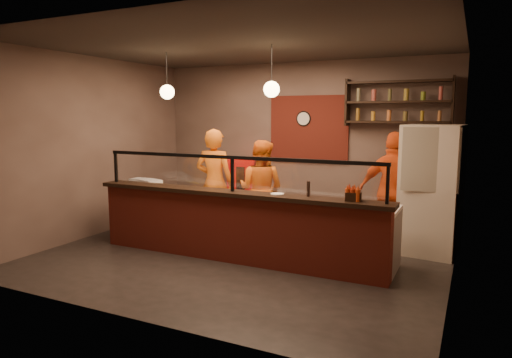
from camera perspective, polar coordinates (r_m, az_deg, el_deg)
The scene contains 29 objects.
floor at distance 7.22m, azimuth -1.74°, elevation -9.51°, with size 6.00×6.00×0.00m, color black.
ceiling at distance 6.96m, azimuth -1.85°, elevation 16.50°, with size 6.00×6.00×0.00m, color #342E28.
wall_back at distance 9.19m, azimuth 5.45°, elevation 4.41°, with size 6.00×6.00×0.00m, color #6E5A51.
wall_left at distance 8.71m, azimuth -19.62°, elevation 3.78°, with size 5.00×5.00×0.00m, color #6E5A51.
wall_right at distance 6.13m, azimuth 23.93°, elevation 1.97°, with size 5.00×5.00×0.00m, color #6E5A51.
wall_front at distance 4.84m, azimuth -15.60°, elevation 0.93°, with size 6.00×6.00×0.00m, color #6E5A51.
brick_patch at distance 9.08m, azimuth 6.60°, elevation 6.24°, with size 1.60×0.04×1.30m, color maroon.
service_counter at distance 6.83m, azimuth -2.92°, elevation -6.18°, with size 4.60×0.25×1.00m, color maroon.
counter_ledge at distance 6.72m, azimuth -2.96°, elevation -1.79°, with size 4.70×0.37×0.06m, color black.
worktop_cabinet at distance 7.28m, azimuth -1.02°, elevation -5.89°, with size 4.60×0.75×0.85m, color gray.
worktop at distance 7.18m, azimuth -1.03°, elevation -2.40°, with size 4.60×0.75×0.05m, color white.
sneeze_guard at distance 6.67m, azimuth -2.98°, elevation 1.09°, with size 4.50×0.05×0.52m.
wall_shelving at distance 8.52m, azimuth 17.31°, elevation 9.18°, with size 1.84×0.28×0.85m.
wall_clock at distance 9.10m, azimuth 6.00°, elevation 7.51°, with size 0.30×0.30×0.04m, color black.
pendant_left at distance 7.86m, azimuth -11.04°, elevation 10.63°, with size 0.24×0.24×0.77m.
pendant_right at distance 6.90m, azimuth 1.96°, elevation 11.16°, with size 0.24×0.24×0.77m.
cook_left at distance 8.23m, azimuth -5.20°, elevation -0.46°, with size 0.70×0.46×1.93m, color #D26513.
cook_mid at distance 8.04m, azimuth 0.61°, elevation -1.31°, with size 0.85×0.66×1.74m, color orange.
cook_right at distance 7.63m, azimuth 16.87°, elevation -1.51°, with size 1.12×0.47×1.91m, color #DD4B14.
fridge at distance 7.61m, azimuth 21.04°, elevation -1.29°, with size 0.84×0.79×2.03m, color beige.
red_cooler at distance 9.43m, azimuth -1.77°, elevation -1.31°, with size 0.55×0.51×1.29m, color red.
pizza_dough at distance 6.77m, azimuth 4.94°, elevation -2.81°, with size 0.48×0.48×0.01m, color #F2E7CD.
prep_tub_a at distance 8.33m, azimuth -13.37°, elevation -0.53°, with size 0.27×0.22×0.14m, color white.
prep_tub_b at distance 8.35m, azimuth -14.24°, elevation -0.46°, with size 0.31×0.25×0.16m, color silver.
prep_tub_c at distance 8.05m, azimuth -12.97°, elevation -0.69°, with size 0.33×0.27×0.17m, color silver.
rolling_pin at distance 7.86m, azimuth -10.13°, elevation -1.21°, with size 0.06×0.06×0.35m, color yellow.
condiment_caddy at distance 6.09m, azimuth 12.08°, elevation -2.15°, with size 0.21×0.16×0.11m, color black.
pepper_mill at distance 6.31m, azimuth 6.56°, elevation -1.23°, with size 0.05×0.05×0.21m, color black.
small_plate at distance 6.45m, azimuth 2.68°, elevation -1.88°, with size 0.19×0.19×0.01m, color white.
Camera 1 is at (3.18, -6.10, 2.17)m, focal length 32.00 mm.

